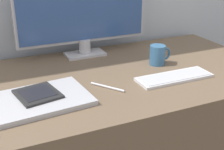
{
  "coord_description": "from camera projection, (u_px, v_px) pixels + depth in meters",
  "views": [
    {
      "loc": [
        -0.43,
        -1.0,
        1.23
      ],
      "look_at": [
        0.01,
        -0.01,
        0.78
      ],
      "focal_mm": 50.0,
      "sensor_mm": 36.0,
      "label": 1
    }
  ],
  "objects": [
    {
      "name": "desk",
      "position": [
        98.0,
        147.0,
        1.45
      ],
      "size": [
        1.6,
        0.76,
        0.72
      ],
      "color": "brown",
      "rests_on": "ground_plane"
    },
    {
      "name": "monitor",
      "position": [
        83.0,
        6.0,
        1.48
      ],
      "size": [
        0.66,
        0.11,
        0.46
      ],
      "color": "#B7B7BC",
      "rests_on": "desk"
    },
    {
      "name": "keyboard",
      "position": [
        174.0,
        77.0,
        1.29
      ],
      "size": [
        0.32,
        0.11,
        0.01
      ],
      "color": "silver",
      "rests_on": "desk"
    },
    {
      "name": "laptop",
      "position": [
        39.0,
        99.0,
        1.1
      ],
      "size": [
        0.37,
        0.27,
        0.02
      ],
      "color": "#A3A3A8",
      "rests_on": "desk"
    },
    {
      "name": "ereader",
      "position": [
        38.0,
        94.0,
        1.11
      ],
      "size": [
        0.17,
        0.18,
        0.01
      ],
      "color": "black",
      "rests_on": "laptop"
    },
    {
      "name": "coffee_mug",
      "position": [
        158.0,
        55.0,
        1.43
      ],
      "size": [
        0.11,
        0.07,
        0.09
      ],
      "color": "#336089",
      "rests_on": "desk"
    },
    {
      "name": "pen",
      "position": [
        108.0,
        87.0,
        1.21
      ],
      "size": [
        0.09,
        0.13,
        0.01
      ],
      "color": "silver",
      "rests_on": "desk"
    }
  ]
}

